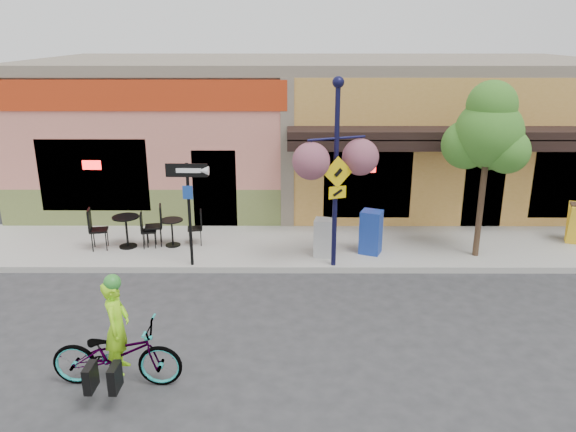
# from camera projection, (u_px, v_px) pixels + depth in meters

# --- Properties ---
(ground) EXTENTS (90.00, 90.00, 0.00)m
(ground) POSITION_uv_depth(u_px,v_px,m) (331.00, 282.00, 12.55)
(ground) COLOR #2D2D30
(ground) RESTS_ON ground
(sidewalk) EXTENTS (24.00, 3.00, 0.15)m
(sidewalk) POSITION_uv_depth(u_px,v_px,m) (326.00, 247.00, 14.43)
(sidewalk) COLOR #9E9B93
(sidewalk) RESTS_ON ground
(curb) EXTENTS (24.00, 0.12, 0.15)m
(curb) POSITION_uv_depth(u_px,v_px,m) (330.00, 269.00, 13.05)
(curb) COLOR #A8A59E
(curb) RESTS_ON ground
(building) EXTENTS (18.20, 8.20, 4.50)m
(building) POSITION_uv_depth(u_px,v_px,m) (317.00, 127.00, 18.96)
(building) COLOR #CC7565
(building) RESTS_ON ground
(bicycle) EXTENTS (2.07, 0.76, 1.08)m
(bicycle) POSITION_uv_depth(u_px,v_px,m) (117.00, 354.00, 8.79)
(bicycle) COLOR maroon
(bicycle) RESTS_ON ground
(cyclist_rider) EXTENTS (0.38, 0.57, 1.54)m
(cyclist_rider) POSITION_uv_depth(u_px,v_px,m) (119.00, 341.00, 8.72)
(cyclist_rider) COLOR #9DF619
(cyclist_rider) RESTS_ON ground
(lamp_post) EXTENTS (1.48, 1.00, 4.31)m
(lamp_post) POSITION_uv_depth(u_px,v_px,m) (336.00, 175.00, 12.44)
(lamp_post) COLOR #101033
(lamp_post) RESTS_ON sidewalk
(one_way_sign) EXTENTS (0.94, 0.22, 2.43)m
(one_way_sign) POSITION_uv_depth(u_px,v_px,m) (190.00, 215.00, 12.75)
(one_way_sign) COLOR black
(one_way_sign) RESTS_ON sidewalk
(cafe_set_left) EXTENTS (1.91, 1.22, 1.06)m
(cafe_set_left) POSITION_uv_depth(u_px,v_px,m) (126.00, 227.00, 14.04)
(cafe_set_left) COLOR black
(cafe_set_left) RESTS_ON sidewalk
(cafe_set_right) EXTENTS (1.62, 1.00, 0.91)m
(cafe_set_right) POSITION_uv_depth(u_px,v_px,m) (172.00, 229.00, 14.15)
(cafe_set_right) COLOR black
(cafe_set_right) RESTS_ON sidewalk
(newspaper_box_blue) EXTENTS (0.62, 0.59, 1.08)m
(newspaper_box_blue) POSITION_uv_depth(u_px,v_px,m) (371.00, 232.00, 13.66)
(newspaper_box_blue) COLOR navy
(newspaper_box_blue) RESTS_ON sidewalk
(newspaper_box_grey) EXTENTS (0.50, 0.47, 0.93)m
(newspaper_box_grey) POSITION_uv_depth(u_px,v_px,m) (323.00, 238.00, 13.52)
(newspaper_box_grey) COLOR #AEAEAE
(newspaper_box_grey) RESTS_ON sidewalk
(street_tree) EXTENTS (1.98, 1.98, 4.23)m
(street_tree) POSITION_uv_depth(u_px,v_px,m) (485.00, 171.00, 13.02)
(street_tree) COLOR #3D7A26
(street_tree) RESTS_ON sidewalk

